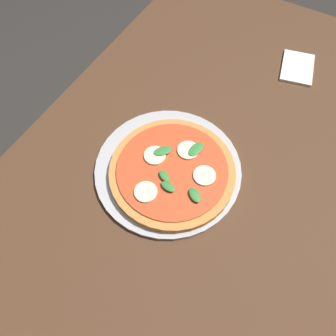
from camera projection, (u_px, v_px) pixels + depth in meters
name	position (u px, v px, depth m)	size (l,w,h in m)	color
ground_plane	(183.00, 251.00, 1.41)	(6.00, 6.00, 0.00)	#2D2B28
dining_table	(193.00, 187.00, 0.87)	(1.51, 0.88, 0.72)	#4C301E
serving_tray	(168.00, 169.00, 0.79)	(0.35, 0.35, 0.01)	#B2B2B7
pizza	(172.00, 171.00, 0.76)	(0.30, 0.30, 0.03)	#C6843F
napkin	(297.00, 68.00, 0.96)	(0.13, 0.09, 0.01)	white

